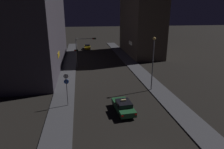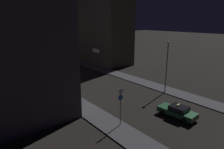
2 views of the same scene
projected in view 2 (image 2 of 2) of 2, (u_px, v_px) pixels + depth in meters
sidewalk_left at (48, 84)px, 34.80m from camera, size 2.95×64.41×0.12m
sidewalk_right at (111, 72)px, 43.15m from camera, size 2.95×64.41×0.12m
building_facade_right at (98, 23)px, 52.43m from camera, size 7.36×20.14×20.32m
taxi at (177, 111)px, 23.07m from camera, size 2.13×4.57×1.62m
far_car at (36, 59)px, 53.47m from camera, size 1.87×4.47×1.42m
traffic_light_overhead at (59, 57)px, 37.54m from camera, size 4.49×0.41×5.90m
traffic_light_left_kerb at (57, 68)px, 35.05m from camera, size 0.80×0.42×3.86m
sign_pole_left at (121, 103)px, 20.61m from camera, size 0.60×0.10×4.14m
street_lamp_near_block at (167, 62)px, 29.86m from camera, size 0.41×0.41×7.82m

